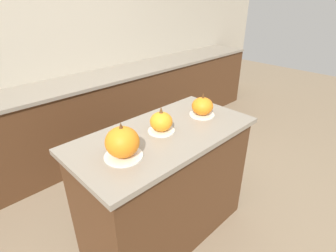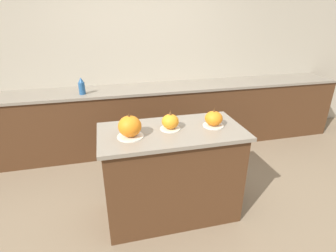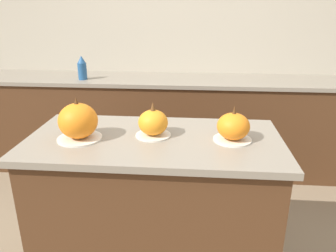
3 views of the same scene
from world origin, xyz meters
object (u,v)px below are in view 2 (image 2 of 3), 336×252
Objects in this scene: pumpkin_cake_center at (170,122)px; pumpkin_cake_right at (214,119)px; bottle_tall at (82,86)px; pumpkin_cake_left at (130,127)px.

pumpkin_cake_center is 0.41m from pumpkin_cake_right.
pumpkin_cake_left is at bearing -72.01° from bottle_tall.
pumpkin_cake_left is 0.78m from pumpkin_cake_right.
pumpkin_cake_center is at bearing -58.31° from bottle_tall.
bottle_tall is (-0.46, 1.43, 0.01)m from pumpkin_cake_left.
pumpkin_cake_center is at bearing 176.58° from pumpkin_cake_right.
pumpkin_cake_center is (0.37, 0.08, -0.02)m from pumpkin_cake_left.
pumpkin_cake_right is at bearing -47.89° from bottle_tall.
pumpkin_cake_left is at bearing -168.57° from pumpkin_cake_center.
pumpkin_cake_left is 0.38m from pumpkin_cake_center.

